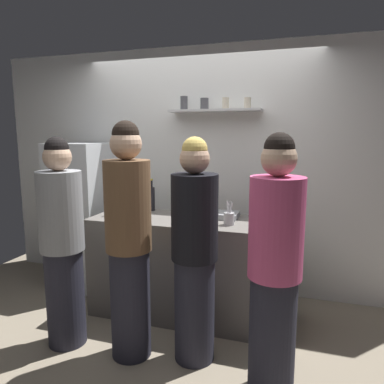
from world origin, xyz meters
name	(u,v)px	position (x,y,z in m)	size (l,w,h in m)	color
ground_plane	(156,341)	(0.00, 0.00, 0.00)	(5.28, 5.28, 0.00)	gray
back_wall_assembly	(199,170)	(0.00, 1.25, 1.30)	(4.80, 0.32, 2.60)	white
refrigerator	(83,215)	(-1.23, 0.85, 0.80)	(0.56, 0.65, 1.60)	silver
counter	(192,267)	(0.15, 0.52, 0.46)	(1.86, 0.66, 0.93)	#66605B
baking_pan	(220,215)	(0.37, 0.66, 0.95)	(0.34, 0.24, 0.05)	gray
utensil_holder	(229,218)	(0.51, 0.42, 0.98)	(0.09, 0.09, 0.22)	#B2B2B7
wine_bottle_dark_glass	(152,198)	(-0.35, 0.75, 1.05)	(0.07, 0.07, 0.32)	black
wine_bottle_green_glass	(119,201)	(-0.58, 0.49, 1.05)	(0.08, 0.08, 0.34)	#19471E
wine_bottle_pale_glass	(126,207)	(-0.41, 0.33, 1.04)	(0.07, 0.07, 0.31)	#B2BFB2
water_bottle_plastic	(278,212)	(0.89, 0.66, 1.02)	(0.09, 0.09, 0.20)	silver
person_grey_hoodie	(62,245)	(-0.69, -0.23, 0.83)	(0.34, 0.34, 1.68)	#262633
person_brown_jacket	(129,243)	(-0.11, -0.22, 0.90)	(0.34, 0.34, 1.79)	#262633
person_blonde	(195,253)	(0.37, -0.12, 0.83)	(0.34, 0.34, 1.68)	#262633
person_pink_top	(275,270)	(0.96, -0.31, 0.85)	(0.34, 0.34, 1.71)	#262633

